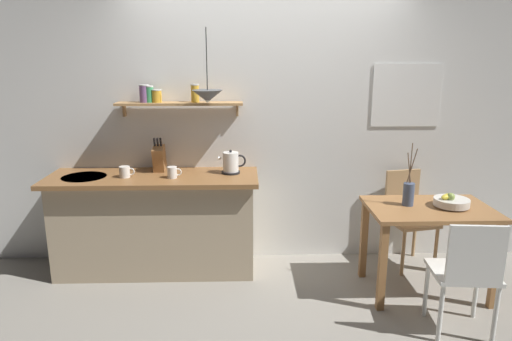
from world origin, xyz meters
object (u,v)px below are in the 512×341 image
(dining_chair_near, at_px, (467,271))
(pendant_lamp, at_px, (208,96))
(fruit_bowl, at_px, (451,202))
(electric_kettle, at_px, (231,163))
(coffee_mug_by_sink, at_px, (125,172))
(coffee_mug_spare, at_px, (173,172))
(twig_vase, at_px, (409,193))
(knife_block, at_px, (159,158))
(dining_table, at_px, (428,222))
(dining_chair_far, at_px, (407,213))

(dining_chair_near, bearing_deg, pendant_lamp, 149.60)
(fruit_bowl, relative_size, electric_kettle, 1.15)
(coffee_mug_by_sink, xyz_separation_m, pendant_lamp, (0.72, 0.05, 0.64))
(dining_chair_near, height_order, coffee_mug_spare, coffee_mug_spare)
(fruit_bowl, xyz_separation_m, coffee_mug_by_sink, (-2.67, 0.40, 0.16))
(electric_kettle, xyz_separation_m, coffee_mug_spare, (-0.50, -0.14, -0.05))
(twig_vase, height_order, knife_block, twig_vase)
(knife_block, bearing_deg, dining_chair_near, -28.12)
(dining_table, height_order, coffee_mug_spare, coffee_mug_spare)
(coffee_mug_spare, xyz_separation_m, pendant_lamp, (0.31, 0.08, 0.64))
(knife_block, distance_m, pendant_lamp, 0.74)
(coffee_mug_by_sink, bearing_deg, twig_vase, -8.34)
(pendant_lamp, bearing_deg, knife_block, 161.89)
(dining_chair_far, bearing_deg, coffee_mug_by_sink, -176.27)
(dining_table, distance_m, twig_vase, 0.29)
(coffee_mug_spare, bearing_deg, knife_block, 123.38)
(electric_kettle, bearing_deg, dining_chair_far, 1.85)
(fruit_bowl, relative_size, knife_block, 0.88)
(dining_chair_near, distance_m, electric_kettle, 2.05)
(dining_chair_far, distance_m, electric_kettle, 1.71)
(dining_chair_far, distance_m, coffee_mug_spare, 2.18)
(twig_vase, height_order, pendant_lamp, pendant_lamp)
(coffee_mug_spare, height_order, pendant_lamp, pendant_lamp)
(electric_kettle, height_order, coffee_mug_spare, electric_kettle)
(coffee_mug_spare, distance_m, pendant_lamp, 0.71)
(pendant_lamp, bearing_deg, coffee_mug_by_sink, -176.36)
(dining_chair_far, height_order, coffee_mug_spare, coffee_mug_spare)
(dining_table, relative_size, twig_vase, 1.92)
(dining_table, height_order, dining_chair_far, dining_chair_far)
(dining_table, xyz_separation_m, knife_block, (-2.25, 0.59, 0.41))
(pendant_lamp, bearing_deg, dining_chair_far, 3.77)
(coffee_mug_by_sink, bearing_deg, knife_block, 36.87)
(fruit_bowl, bearing_deg, pendant_lamp, 167.14)
(twig_vase, bearing_deg, dining_table, -17.11)
(dining_table, bearing_deg, coffee_mug_by_sink, 171.07)
(electric_kettle, xyz_separation_m, pendant_lamp, (-0.19, -0.07, 0.59))
(dining_chair_far, distance_m, twig_vase, 0.65)
(fruit_bowl, height_order, pendant_lamp, pendant_lamp)
(electric_kettle, bearing_deg, coffee_mug_spare, -163.85)
(electric_kettle, height_order, pendant_lamp, pendant_lamp)
(knife_block, relative_size, coffee_mug_by_sink, 2.40)
(twig_vase, relative_size, coffee_mug_by_sink, 3.89)
(dining_table, relative_size, pendant_lamp, 1.61)
(dining_chair_far, distance_m, knife_block, 2.34)
(electric_kettle, xyz_separation_m, coffee_mug_by_sink, (-0.91, -0.11, -0.05))
(fruit_bowl, distance_m, coffee_mug_spare, 2.30)
(electric_kettle, bearing_deg, twig_vase, -17.62)
(dining_chair_near, xyz_separation_m, knife_block, (-2.28, 1.22, 0.53))
(dining_table, relative_size, electric_kettle, 4.05)
(dining_chair_near, relative_size, coffee_mug_by_sink, 6.57)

